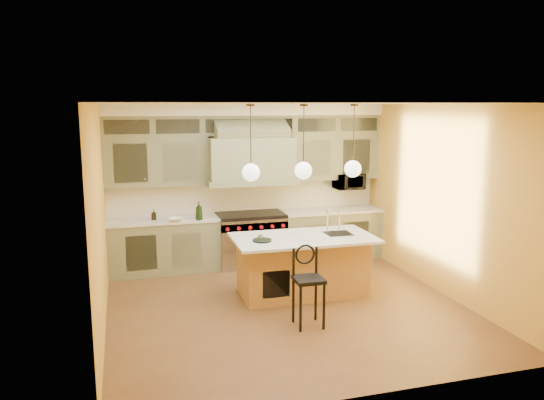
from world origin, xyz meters
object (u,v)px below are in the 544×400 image
object	(u,v)px
microwave	(349,181)
kitchen_island	(303,264)
counter_stool	(308,281)
range	(251,239)

from	to	relation	value
microwave	kitchen_island	bearing A→B (deg)	-130.64
kitchen_island	microwave	bearing A→B (deg)	50.24
counter_stool	range	bearing A→B (deg)	92.80
counter_stool	microwave	xyz separation A→B (m)	(1.87, 2.94, 0.84)
counter_stool	microwave	bearing A→B (deg)	58.70
range	counter_stool	bearing A→B (deg)	-88.38
kitchen_island	counter_stool	world-z (taller)	kitchen_island
range	counter_stool	distance (m)	2.83
kitchen_island	microwave	size ratio (longest dim) A/B	3.97
counter_stool	kitchen_island	bearing A→B (deg)	75.27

